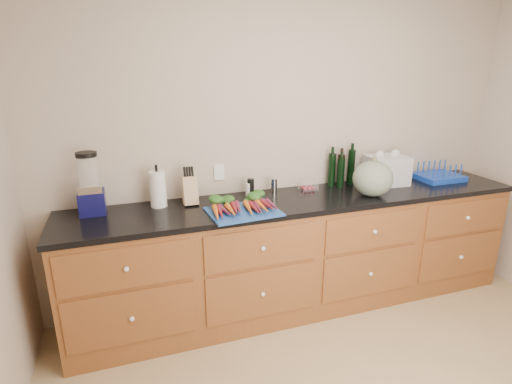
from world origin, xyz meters
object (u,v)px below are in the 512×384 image
object	(u,v)px
carrots	(241,205)
tomato_box	(308,186)
paper_towel	(158,189)
knife_block	(190,190)
squash	(373,178)
dish_rack	(438,175)
blender_appliance	(90,187)
cutting_board	(243,212)

from	to	relation	value
carrots	tomato_box	xyz separation A→B (m)	(0.66, 0.29, -0.01)
paper_towel	knife_block	bearing A→B (deg)	-5.04
squash	dish_rack	world-z (taller)	squash
squash	blender_appliance	xyz separation A→B (m)	(-2.06, 0.28, 0.05)
squash	paper_towel	bearing A→B (deg)	170.09
carrots	dish_rack	xyz separation A→B (m)	(1.91, 0.20, -0.00)
carrots	paper_towel	xyz separation A→B (m)	(-0.54, 0.28, 0.09)
blender_appliance	knife_block	world-z (taller)	blender_appliance
knife_block	tomato_box	world-z (taller)	knife_block
blender_appliance	dish_rack	bearing A→B (deg)	-1.53
carrots	blender_appliance	size ratio (longest dim) A/B	1.01
cutting_board	carrots	world-z (taller)	carrots
squash	paper_towel	xyz separation A→B (m)	(-1.62, 0.28, -0.01)
paper_towel	dish_rack	distance (m)	2.46
blender_appliance	dish_rack	world-z (taller)	blender_appliance
cutting_board	blender_appliance	size ratio (longest dim) A/B	1.12
cutting_board	squash	distance (m)	1.08
paper_towel	tomato_box	distance (m)	1.21
carrots	blender_appliance	world-z (taller)	blender_appliance
knife_block	tomato_box	xyz separation A→B (m)	(0.98, 0.03, -0.07)
cutting_board	tomato_box	size ratio (longest dim) A/B	3.50
carrots	paper_towel	size ratio (longest dim) A/B	1.67
blender_appliance	paper_towel	bearing A→B (deg)	0.30
squash	tomato_box	xyz separation A→B (m)	(-0.41, 0.29, -0.11)
blender_appliance	paper_towel	size ratio (longest dim) A/B	1.65
carrots	knife_block	bearing A→B (deg)	140.99
squash	tomato_box	bearing A→B (deg)	144.52
carrots	dish_rack	bearing A→B (deg)	5.92
squash	knife_block	bearing A→B (deg)	169.31
cutting_board	squash	world-z (taller)	squash
cutting_board	tomato_box	xyz separation A→B (m)	(0.66, 0.33, 0.03)
carrots	knife_block	size ratio (longest dim) A/B	2.11
cutting_board	squash	size ratio (longest dim) A/B	1.56
squash	blender_appliance	world-z (taller)	blender_appliance
knife_block	dish_rack	xyz separation A→B (m)	(2.23, -0.06, -0.07)
cutting_board	carrots	xyz separation A→B (m)	(0.00, 0.04, 0.03)
cutting_board	paper_towel	world-z (taller)	paper_towel
tomato_box	dish_rack	xyz separation A→B (m)	(1.25, -0.09, 0.01)
dish_rack	carrots	bearing A→B (deg)	-174.08
knife_block	tomato_box	size ratio (longest dim) A/B	1.51
cutting_board	tomato_box	distance (m)	0.74
cutting_board	dish_rack	size ratio (longest dim) A/B	1.27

